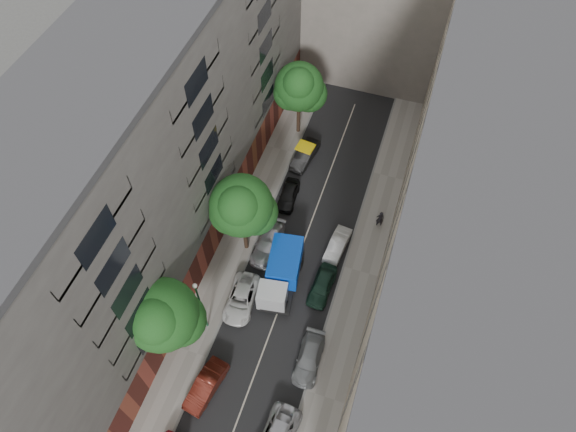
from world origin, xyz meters
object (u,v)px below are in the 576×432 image
at_px(lamp_post, 200,302).
at_px(tree_near, 163,318).
at_px(car_left_4, 288,195).
at_px(car_right_1, 309,359).
at_px(tree_mid, 242,208).
at_px(car_left_5, 305,155).
at_px(tarp_truck, 282,272).
at_px(pedestrian, 380,219).
at_px(car_left_3, 268,243).
at_px(car_left_1, 206,386).
at_px(car_left_2, 241,299).
at_px(tree_far, 300,89).
at_px(car_right_3, 337,245).
at_px(car_right_2, 322,285).

bearing_deg(lamp_post, tree_near, -118.85).
distance_m(car_left_4, lamp_post, 14.67).
relative_size(car_right_1, tree_mid, 0.49).
height_order(car_left_5, tree_mid, tree_mid).
bearing_deg(tree_near, car_left_5, 80.89).
distance_m(tarp_truck, car_right_1, 7.26).
bearing_deg(pedestrian, car_left_3, 15.68).
bearing_deg(car_left_5, car_left_1, -82.59).
xyz_separation_m(car_left_2, tree_near, (-3.18, -5.31, 5.46)).
height_order(tree_far, pedestrian, tree_far).
bearing_deg(tree_near, lamp_post, 61.15).
height_order(car_left_5, car_right_3, car_left_5).
bearing_deg(lamp_post, car_right_1, -1.24).
bearing_deg(car_right_2, car_left_1, -115.92).
relative_size(car_left_4, car_right_3, 1.00).
xyz_separation_m(car_left_3, lamp_post, (-2.11, -8.42, 3.74)).
xyz_separation_m(car_left_1, car_right_3, (5.95, 14.77, -0.07)).
distance_m(tarp_truck, car_left_3, 3.62).
bearing_deg(lamp_post, pedestrian, 51.96).
bearing_deg(pedestrian, tree_near, 37.18).
relative_size(car_left_1, car_left_5, 1.00).
distance_m(car_left_1, tree_near, 6.66).
bearing_deg(car_right_3, tarp_truck, -122.00).
bearing_deg(tree_mid, car_left_4, 74.84).
xyz_separation_m(car_left_3, car_right_2, (5.60, -2.40, -0.01)).
xyz_separation_m(car_left_1, tree_far, (-1.52, 27.06, 5.13)).
bearing_deg(tree_near, car_right_2, 43.14).
distance_m(tree_near, lamp_post, 3.30).
height_order(car_left_4, car_right_2, car_right_2).
bearing_deg(car_right_3, tree_near, -119.94).
distance_m(car_left_3, tree_mid, 5.74).
height_order(tree_far, lamp_post, tree_far).
height_order(car_right_3, pedestrian, pedestrian).
bearing_deg(tree_mid, car_left_1, -82.95).
distance_m(car_left_3, lamp_post, 9.45).
bearing_deg(car_left_2, tree_near, -125.85).
xyz_separation_m(car_left_5, lamp_post, (-2.11, -19.20, 3.74)).
height_order(tarp_truck, tree_mid, tree_mid).
distance_m(car_right_3, tree_far, 15.30).
relative_size(car_left_5, car_right_2, 1.05).
height_order(tarp_truck, pedestrian, tarp_truck).
distance_m(car_right_1, car_right_3, 10.42).
relative_size(tree_mid, tree_far, 1.06).
bearing_deg(car_right_1, car_left_5, 106.05).
distance_m(tree_far, pedestrian, 14.37).
height_order(tarp_truck, car_left_4, tarp_truck).
bearing_deg(car_right_2, tree_far, 116.67).
xyz_separation_m(tarp_truck, tree_mid, (-3.90, 2.06, 4.58)).
bearing_deg(car_left_5, tree_near, -91.25).
xyz_separation_m(car_right_2, tree_far, (-7.30, 16.49, 5.14)).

